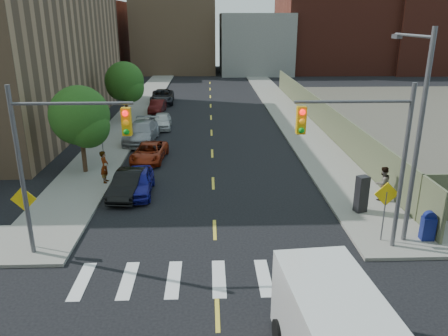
{
  "coord_description": "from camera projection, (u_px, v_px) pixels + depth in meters",
  "views": [
    {
      "loc": [
        -0.21,
        -10.15,
        9.29
      ],
      "look_at": [
        0.54,
        10.96,
        2.0
      ],
      "focal_mm": 35.0,
      "sensor_mm": 36.0,
      "label": 1
    }
  ],
  "objects": [
    {
      "name": "sidewalk_nw",
      "position": [
        145.0,
        100.0,
        51.55
      ],
      "size": [
        3.5,
        73.0,
        0.15
      ],
      "primitive_type": "cube",
      "color": "gray",
      "rests_on": "ground"
    },
    {
      "name": "sidewalk_ne",
      "position": [
        275.0,
        99.0,
        52.07
      ],
      "size": [
        3.5,
        73.0,
        0.15
      ],
      "primitive_type": "cube",
      "color": "gray",
      "rests_on": "ground"
    },
    {
      "name": "fence_north",
      "position": [
        318.0,
        113.0,
        38.99
      ],
      "size": [
        0.12,
        44.0,
        2.5
      ],
      "primitive_type": "cube",
      "color": "#5B5D41",
      "rests_on": "ground"
    },
    {
      "name": "bg_bldg_west",
      "position": [
        83.0,
        38.0,
        76.07
      ],
      "size": [
        14.0,
        18.0,
        12.0
      ],
      "primitive_type": "cube",
      "color": "#592319",
      "rests_on": "ground"
    },
    {
      "name": "bg_bldg_midwest",
      "position": [
        175.0,
        28.0,
        78.0
      ],
      "size": [
        14.0,
        16.0,
        15.0
      ],
      "primitive_type": "cube",
      "color": "#8C6B4C",
      "rests_on": "ground"
    },
    {
      "name": "bg_bldg_center",
      "position": [
        254.0,
        43.0,
        77.39
      ],
      "size": [
        12.0,
        16.0,
        10.0
      ],
      "primitive_type": "cube",
      "color": "gray",
      "rests_on": "ground"
    },
    {
      "name": "bg_bldg_east",
      "position": [
        331.0,
        25.0,
        78.77
      ],
      "size": [
        18.0,
        18.0,
        16.0
      ],
      "primitive_type": "cube",
      "color": "#592319",
      "rests_on": "ground"
    },
    {
      "name": "bg_bldg_fareast",
      "position": [
        424.0,
        19.0,
        77.09
      ],
      "size": [
        14.0,
        16.0,
        18.0
      ],
      "primitive_type": "cube",
      "color": "#592319",
      "rests_on": "ground"
    },
    {
      "name": "signal_nw",
      "position": [
        58.0,
        150.0,
        16.62
      ],
      "size": [
        4.59,
        0.3,
        7.0
      ],
      "color": "#59595E",
      "rests_on": "ground"
    },
    {
      "name": "signal_ne",
      "position": [
        368.0,
        147.0,
        17.02
      ],
      "size": [
        4.59,
        0.3,
        7.0
      ],
      "color": "#59595E",
      "rests_on": "ground"
    },
    {
      "name": "streetlight_ne",
      "position": [
        416.0,
        124.0,
        17.72
      ],
      "size": [
        0.25,
        3.7,
        9.0
      ],
      "color": "#59595E",
      "rests_on": "ground"
    },
    {
      "name": "warn_sign_nw",
      "position": [
        25.0,
        206.0,
        17.86
      ],
      "size": [
        1.06,
        0.06,
        2.83
      ],
      "color": "#59595E",
      "rests_on": "ground"
    },
    {
      "name": "warn_sign_ne",
      "position": [
        386.0,
        201.0,
        18.36
      ],
      "size": [
        1.06,
        0.06,
        2.83
      ],
      "color": "#59595E",
      "rests_on": "ground"
    },
    {
      "name": "warn_sign_midwest",
      "position": [
        101.0,
        127.0,
        30.61
      ],
      "size": [
        1.06,
        0.06,
        2.83
      ],
      "color": "#59595E",
      "rests_on": "ground"
    },
    {
      "name": "tree_west_near",
      "position": [
        80.0,
        119.0,
        26.39
      ],
      "size": [
        3.66,
        3.64,
        5.52
      ],
      "color": "#332114",
      "rests_on": "ground"
    },
    {
      "name": "tree_west_far",
      "position": [
        125.0,
        84.0,
        40.56
      ],
      "size": [
        3.66,
        3.64,
        5.52
      ],
      "color": "#332114",
      "rests_on": "ground"
    },
    {
      "name": "parked_car_blue",
      "position": [
        137.0,
        182.0,
        24.11
      ],
      "size": [
        1.79,
        4.17,
        1.4
      ],
      "primitive_type": "imported",
      "rotation": [
        0.0,
        0.0,
        0.03
      ],
      "color": "navy",
      "rests_on": "ground"
    },
    {
      "name": "parked_car_black",
      "position": [
        129.0,
        184.0,
        23.9
      ],
      "size": [
        1.83,
        4.24,
        1.36
      ],
      "primitive_type": "imported",
      "rotation": [
        0.0,
        0.0,
        -0.1
      ],
      "color": "black",
      "rests_on": "ground"
    },
    {
      "name": "parked_car_red",
      "position": [
        149.0,
        152.0,
        29.72
      ],
      "size": [
        2.42,
        4.55,
        1.22
      ],
      "primitive_type": "imported",
      "rotation": [
        0.0,
        0.0,
        -0.09
      ],
      "color": "maroon",
      "rests_on": "ground"
    },
    {
      "name": "parked_car_silver",
      "position": [
        142.0,
        132.0,
        34.21
      ],
      "size": [
        2.58,
        5.59,
        1.58
      ],
      "primitive_type": "imported",
      "rotation": [
        0.0,
        0.0,
        -0.07
      ],
      "color": "#98999F",
      "rests_on": "ground"
    },
    {
      "name": "parked_car_white",
      "position": [
        162.0,
        121.0,
        38.53
      ],
      "size": [
        1.76,
        4.01,
        1.34
      ],
      "primitive_type": "imported",
      "rotation": [
        0.0,
        0.0,
        0.05
      ],
      "color": "silver",
      "rests_on": "ground"
    },
    {
      "name": "parked_car_maroon",
      "position": [
        157.0,
        106.0,
        44.92
      ],
      "size": [
        1.6,
        4.0,
        1.29
      ],
      "primitive_type": "imported",
      "rotation": [
        0.0,
        0.0,
        -0.06
      ],
      "color": "#3F0D0C",
      "rests_on": "ground"
    },
    {
      "name": "parked_car_grey",
      "position": [
        162.0,
        97.0,
        49.75
      ],
      "size": [
        2.77,
        5.6,
        1.53
      ],
      "primitive_type": "imported",
      "rotation": [
        0.0,
        0.0,
        0.04
      ],
      "color": "black",
      "rests_on": "ground"
    },
    {
      "name": "mailbox",
      "position": [
        428.0,
        226.0,
        18.81
      ],
      "size": [
        0.55,
        0.43,
        1.33
      ],
      "rotation": [
        0.0,
        0.0,
        -0.03
      ],
      "color": "navy",
      "rests_on": "sidewalk_ne"
    },
    {
      "name": "payphone",
      "position": [
        362.0,
        194.0,
        21.47
      ],
      "size": [
        0.66,
        0.6,
        1.85
      ],
      "primitive_type": "cube",
      "rotation": [
        0.0,
        0.0,
        0.31
      ],
      "color": "black",
      "rests_on": "sidewalk_ne"
    },
    {
      "name": "pedestrian_west",
      "position": [
        105.0,
        167.0,
        25.32
      ],
      "size": [
        0.46,
        0.69,
        1.9
      ],
      "primitive_type": "imported",
      "rotation": [
        0.0,
        0.0,
        1.58
      ],
      "color": "gray",
      "rests_on": "sidewalk_nw"
    },
    {
      "name": "pedestrian_east",
      "position": [
        383.0,
        183.0,
        22.85
      ],
      "size": [
        1.09,
        0.98,
        1.84
      ],
      "primitive_type": "imported",
      "rotation": [
        0.0,
        0.0,
        3.52
      ],
      "color": "gray",
      "rests_on": "sidewalk_ne"
    }
  ]
}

